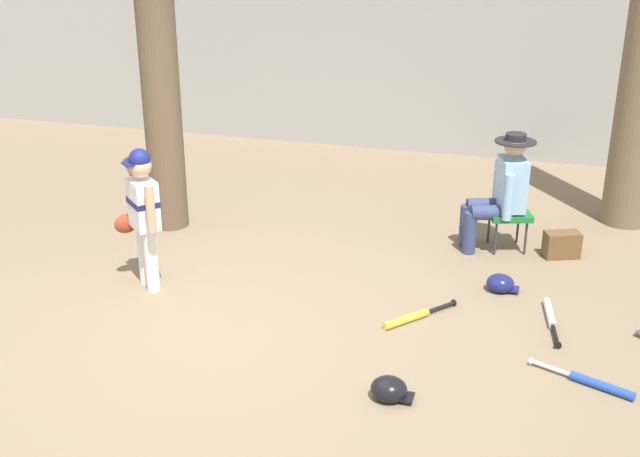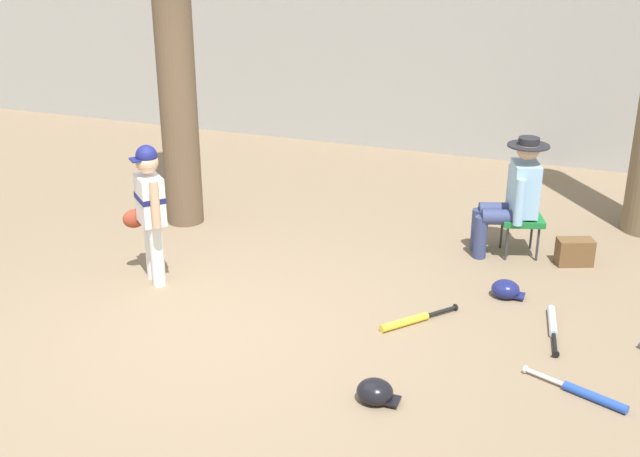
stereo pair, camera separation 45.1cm
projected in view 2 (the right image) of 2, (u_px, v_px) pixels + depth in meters
name	position (u px, v px, depth m)	size (l,w,h in m)	color
ground_plane	(214.00, 338.00, 6.43)	(60.00, 60.00, 0.00)	#7F6B51
concrete_back_wall	(410.00, 39.00, 10.99)	(18.00, 0.36, 3.06)	#9E9E99
young_ballplayer	(149.00, 205.00, 7.15)	(0.58, 0.44, 1.31)	white
folding_stool	(521.00, 220.00, 7.86)	(0.50, 0.50, 0.41)	#196B2D
seated_spectator	(513.00, 193.00, 7.76)	(0.68, 0.53, 1.20)	navy
handbag_beside_stool	(575.00, 252.00, 7.72)	(0.34, 0.18, 0.26)	brown
bat_yellow_trainer	(411.00, 320.00, 6.64)	(0.54, 0.64, 0.07)	yellow
bat_blue_youth	(587.00, 394.00, 5.64)	(0.75, 0.35, 0.07)	#2347AD
bat_aluminum_silver	(553.00, 325.00, 6.58)	(0.17, 0.78, 0.07)	#B7BCC6
batting_helmet_navy	(506.00, 289.00, 7.09)	(0.29, 0.23, 0.17)	navy
batting_helmet_black	(375.00, 392.00, 5.59)	(0.31, 0.24, 0.18)	black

